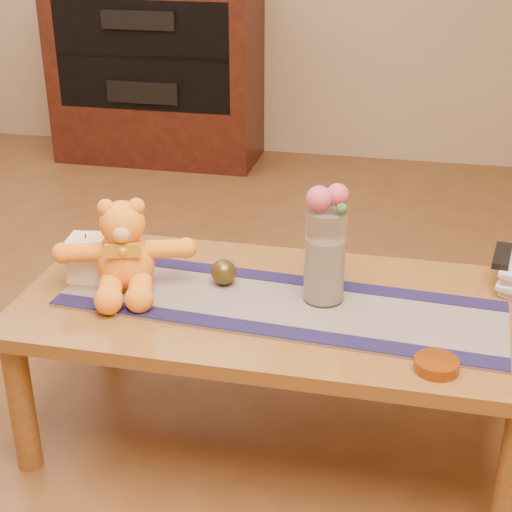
% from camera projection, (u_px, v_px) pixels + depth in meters
% --- Properties ---
extents(floor, '(5.50, 5.50, 0.00)m').
position_uv_depth(floor, '(272.00, 431.00, 2.26)').
color(floor, brown).
rests_on(floor, ground).
extents(coffee_table_top, '(1.40, 0.70, 0.04)m').
position_uv_depth(coffee_table_top, '(274.00, 307.00, 2.08)').
color(coffee_table_top, brown).
rests_on(coffee_table_top, floor).
extents(table_leg_fl, '(0.07, 0.07, 0.41)m').
position_uv_depth(table_leg_fl, '(22.00, 405.00, 2.05)').
color(table_leg_fl, brown).
rests_on(table_leg_fl, floor).
extents(table_leg_fr, '(0.07, 0.07, 0.41)m').
position_uv_depth(table_leg_fr, '(511.00, 475.00, 1.80)').
color(table_leg_fr, brown).
rests_on(table_leg_fr, floor).
extents(table_leg_bl, '(0.07, 0.07, 0.41)m').
position_uv_depth(table_leg_bl, '(105.00, 304.00, 2.56)').
color(table_leg_bl, brown).
rests_on(table_leg_bl, floor).
extents(table_leg_br, '(0.07, 0.07, 0.41)m').
position_uv_depth(table_leg_br, '(495.00, 348.00, 2.31)').
color(table_leg_br, brown).
rests_on(table_leg_br, floor).
extents(persian_runner, '(1.22, 0.42, 0.01)m').
position_uv_depth(persian_runner, '(279.00, 304.00, 2.04)').
color(persian_runner, '#1B1845').
rests_on(persian_runner, coffee_table_top).
extents(runner_border_near, '(1.20, 0.13, 0.00)m').
position_uv_depth(runner_border_near, '(265.00, 329.00, 1.92)').
color(runner_border_near, '#17133A').
rests_on(runner_border_near, persian_runner).
extents(runner_border_far, '(1.20, 0.13, 0.00)m').
position_uv_depth(runner_border_far, '(292.00, 279.00, 2.17)').
color(runner_border_far, '#17133A').
rests_on(runner_border_far, persian_runner).
extents(teddy_bear, '(0.44, 0.40, 0.25)m').
position_uv_depth(teddy_bear, '(124.00, 246.00, 2.08)').
color(teddy_bear, orange).
rests_on(teddy_bear, persian_runner).
extents(pillar_candle, '(0.11, 0.11, 0.12)m').
position_uv_depth(pillar_candle, '(88.00, 258.00, 2.16)').
color(pillar_candle, '#FBE1B9').
rests_on(pillar_candle, persian_runner).
extents(candle_wick, '(0.00, 0.00, 0.01)m').
position_uv_depth(candle_wick, '(85.00, 236.00, 2.13)').
color(candle_wick, black).
rests_on(candle_wick, pillar_candle).
extents(glass_vase, '(0.11, 0.11, 0.26)m').
position_uv_depth(glass_vase, '(325.00, 256.00, 2.01)').
color(glass_vase, silver).
rests_on(glass_vase, persian_runner).
extents(potpourri_fill, '(0.09, 0.09, 0.18)m').
position_uv_depth(potpourri_fill, '(324.00, 269.00, 2.02)').
color(potpourri_fill, beige).
rests_on(potpourri_fill, glass_vase).
extents(rose_left, '(0.07, 0.07, 0.07)m').
position_uv_depth(rose_left, '(319.00, 199.00, 1.93)').
color(rose_left, '#C4455C').
rests_on(rose_left, glass_vase).
extents(rose_right, '(0.06, 0.06, 0.06)m').
position_uv_depth(rose_right, '(337.00, 195.00, 1.93)').
color(rose_right, '#C4455C').
rests_on(rose_right, glass_vase).
extents(blue_flower_back, '(0.04, 0.04, 0.04)m').
position_uv_depth(blue_flower_back, '(333.00, 196.00, 1.97)').
color(blue_flower_back, '#555FB8').
rests_on(blue_flower_back, glass_vase).
extents(blue_flower_side, '(0.04, 0.04, 0.04)m').
position_uv_depth(blue_flower_side, '(317.00, 200.00, 1.97)').
color(blue_flower_side, '#555FB8').
rests_on(blue_flower_side, glass_vase).
extents(leaf_sprig, '(0.03, 0.03, 0.03)m').
position_uv_depth(leaf_sprig, '(342.00, 209.00, 1.92)').
color(leaf_sprig, '#33662D').
rests_on(leaf_sprig, glass_vase).
extents(bronze_ball, '(0.09, 0.09, 0.07)m').
position_uv_depth(bronze_ball, '(224.00, 272.00, 2.13)').
color(bronze_ball, '#463D17').
rests_on(bronze_ball, persian_runner).
extents(book_bottom, '(0.19, 0.24, 0.02)m').
position_uv_depth(book_bottom, '(499.00, 278.00, 2.17)').
color(book_bottom, beige).
rests_on(book_bottom, coffee_table_top).
extents(book_lower, '(0.21, 0.26, 0.02)m').
position_uv_depth(book_lower, '(502.00, 273.00, 2.16)').
color(book_lower, beige).
rests_on(book_lower, book_bottom).
extents(book_upper, '(0.18, 0.23, 0.02)m').
position_uv_depth(book_upper, '(499.00, 265.00, 2.16)').
color(book_upper, beige).
rests_on(book_upper, book_lower).
extents(book_top, '(0.21, 0.25, 0.02)m').
position_uv_depth(book_top, '(503.00, 260.00, 2.15)').
color(book_top, beige).
rests_on(book_top, book_upper).
extents(tv_remote, '(0.07, 0.17, 0.02)m').
position_uv_depth(tv_remote, '(502.00, 256.00, 2.13)').
color(tv_remote, black).
rests_on(tv_remote, book_top).
extents(amber_dish, '(0.13, 0.13, 0.03)m').
position_uv_depth(amber_dish, '(436.00, 365.00, 1.76)').
color(amber_dish, '#BF5914').
rests_on(amber_dish, coffee_table_top).
extents(media_cabinet, '(1.20, 0.50, 1.10)m').
position_uv_depth(media_cabinet, '(157.00, 68.00, 4.45)').
color(media_cabinet, black).
rests_on(media_cabinet, floor).
extents(cabinet_cavity, '(1.02, 0.03, 0.61)m').
position_uv_depth(cabinet_cavity, '(142.00, 56.00, 4.20)').
color(cabinet_cavity, black).
rests_on(cabinet_cavity, media_cabinet).
extents(cabinet_shelf, '(1.02, 0.20, 0.02)m').
position_uv_depth(cabinet_shelf, '(147.00, 54.00, 4.27)').
color(cabinet_shelf, black).
rests_on(cabinet_shelf, media_cabinet).
extents(stereo_upper, '(0.42, 0.28, 0.10)m').
position_uv_depth(stereo_upper, '(146.00, 17.00, 4.21)').
color(stereo_upper, black).
rests_on(stereo_upper, media_cabinet).
extents(stereo_lower, '(0.42, 0.28, 0.12)m').
position_uv_depth(stereo_lower, '(150.00, 88.00, 4.38)').
color(stereo_lower, black).
rests_on(stereo_lower, media_cabinet).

